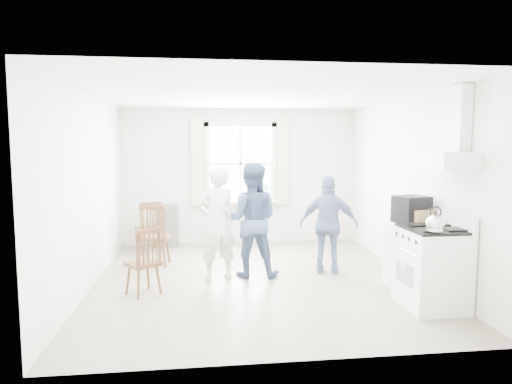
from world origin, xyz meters
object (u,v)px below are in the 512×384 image
windsor_chair_b (154,229)px  person_left (217,223)px  low_cabinet (410,255)px  windsor_chair_c (146,255)px  windsor_chair_a (150,222)px  person_mid (251,220)px  gas_stove (432,267)px  stereo_stack (411,209)px  person_right (329,225)px

windsor_chair_b → person_left: person_left is taller
low_cabinet → windsor_chair_c: bearing=178.2°
low_cabinet → windsor_chair_a: 4.40m
windsor_chair_b → person_left: bearing=-38.5°
windsor_chair_a → person_mid: bearing=-44.9°
windsor_chair_b → person_left: (0.95, -0.76, 0.21)m
windsor_chair_a → gas_stove: bearing=-41.4°
person_left → person_mid: 0.52m
person_left → stereo_stack: bearing=144.6°
windsor_chair_a → windsor_chair_b: windsor_chair_b is taller
low_cabinet → person_mid: size_ratio=0.54×
gas_stove → person_left: 2.87m
gas_stove → windsor_chair_a: gas_stove is taller
stereo_stack → person_right: size_ratio=0.32×
gas_stove → person_mid: 2.52m
person_left → windsor_chair_c: bearing=16.9°
windsor_chair_b → windsor_chair_c: windsor_chair_b is taller
stereo_stack → person_right: person_right is taller
person_left → person_mid: size_ratio=0.98×
windsor_chair_b → person_mid: bearing=-24.1°
gas_stove → windsor_chair_b: (-3.41, 2.19, 0.12)m
low_cabinet → person_right: 1.25m
gas_stove → person_right: size_ratio=0.76×
stereo_stack → person_right: bearing=132.8°
stereo_stack → person_mid: person_mid is taller
windsor_chair_c → person_left: size_ratio=0.54×
stereo_stack → person_right: 1.28m
person_right → windsor_chair_a: bearing=-12.4°
low_cabinet → windsor_chair_a: bearing=146.0°
person_left → person_right: size_ratio=1.11×
windsor_chair_b → person_left: size_ratio=0.61×
low_cabinet → person_mid: (-2.03, 0.84, 0.38)m
windsor_chair_c → person_mid: (1.41, 0.73, 0.29)m
person_left → person_mid: person_mid is taller
windsor_chair_b → gas_stove: bearing=-32.7°
stereo_stack → windsor_chair_c: size_ratio=0.53×
windsor_chair_b → windsor_chair_c: bearing=-88.3°
windsor_chair_a → stereo_stack: bearing=-34.8°
windsor_chair_c → stereo_stack: bearing=-2.9°
gas_stove → person_left: person_left is taller
windsor_chair_b → person_right: size_ratio=0.68×
windsor_chair_b → windsor_chair_c: (0.04, -1.38, -0.07)m
stereo_stack → person_left: size_ratio=0.29×
windsor_chair_b → stereo_stack: bearing=-24.2°
gas_stove → stereo_stack: 0.87m
windsor_chair_b → person_mid: 1.61m
person_left → low_cabinet: bearing=146.1°
low_cabinet → windsor_chair_b: size_ratio=0.91×
windsor_chair_a → windsor_chair_c: (0.21, -2.35, -0.03)m
low_cabinet → person_right: size_ratio=0.61×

